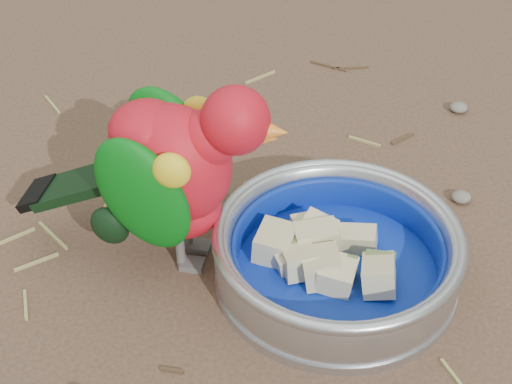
{
  "coord_description": "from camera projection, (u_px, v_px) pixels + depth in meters",
  "views": [
    {
      "loc": [
        0.01,
        -0.51,
        0.55
      ],
      "look_at": [
        0.03,
        0.07,
        0.08
      ],
      "focal_mm": 55.0,
      "sensor_mm": 36.0,
      "label": 1
    }
  ],
  "objects": [
    {
      "name": "ground",
      "position": [
        223.0,
        306.0,
        0.74
      ],
      "size": [
        60.0,
        60.0,
        0.0
      ],
      "primitive_type": "plane",
      "color": "brown"
    },
    {
      "name": "food_bowl",
      "position": [
        336.0,
        274.0,
        0.76
      ],
      "size": [
        0.23,
        0.23,
        0.02
      ],
      "primitive_type": "cylinder",
      "color": "#B2B2BA",
      "rests_on": "ground"
    },
    {
      "name": "bowl_wall",
      "position": [
        338.0,
        251.0,
        0.74
      ],
      "size": [
        0.23,
        0.23,
        0.04
      ],
      "primitive_type": null,
      "color": "#B2B2BA",
      "rests_on": "food_bowl"
    },
    {
      "name": "fruit_wedges",
      "position": [
        337.0,
        256.0,
        0.75
      ],
      "size": [
        0.14,
        0.14,
        0.03
      ],
      "primitive_type": null,
      "color": "beige",
      "rests_on": "food_bowl"
    },
    {
      "name": "lory_parrot",
      "position": [
        175.0,
        180.0,
        0.73
      ],
      "size": [
        0.26,
        0.17,
        0.19
      ],
      "primitive_type": null,
      "rotation": [
        0.0,
        0.0,
        -1.81
      ],
      "color": "red",
      "rests_on": "ground"
    },
    {
      "name": "ground_debris",
      "position": [
        178.0,
        270.0,
        0.77
      ],
      "size": [
        0.9,
        0.8,
        0.01
      ],
      "primitive_type": null,
      "color": "#9E9654",
      "rests_on": "ground"
    }
  ]
}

